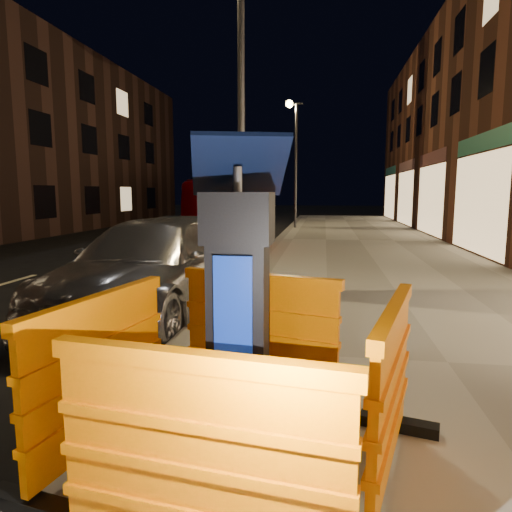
# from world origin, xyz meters

# --- Properties ---
(ground_plane) EXTENTS (120.00, 120.00, 0.00)m
(ground_plane) POSITION_xyz_m (0.00, 0.00, 0.00)
(ground_plane) COLOR black
(ground_plane) RESTS_ON ground
(sidewalk) EXTENTS (6.00, 60.00, 0.15)m
(sidewalk) POSITION_xyz_m (3.00, 0.00, 0.07)
(sidewalk) COLOR gray
(sidewalk) RESTS_ON ground
(kerb) EXTENTS (0.30, 60.00, 0.15)m
(kerb) POSITION_xyz_m (0.00, 0.00, 0.07)
(kerb) COLOR slate
(kerb) RESTS_ON ground
(parking_kiosk) EXTENTS (0.76, 0.76, 2.00)m
(parking_kiosk) POSITION_xyz_m (1.15, -2.11, 1.15)
(parking_kiosk) COLOR black
(parking_kiosk) RESTS_ON sidewalk
(barrier_front) EXTENTS (1.50, 0.78, 1.11)m
(barrier_front) POSITION_xyz_m (1.15, -3.06, 0.71)
(barrier_front) COLOR orange
(barrier_front) RESTS_ON sidewalk
(barrier_back) EXTENTS (1.54, 0.96, 1.11)m
(barrier_back) POSITION_xyz_m (1.15, -1.16, 0.71)
(barrier_back) COLOR orange
(barrier_back) RESTS_ON sidewalk
(barrier_kerbside) EXTENTS (0.85, 1.52, 1.11)m
(barrier_kerbside) POSITION_xyz_m (0.20, -2.11, 0.71)
(barrier_kerbside) COLOR orange
(barrier_kerbside) RESTS_ON sidewalk
(barrier_bldgside) EXTENTS (0.94, 1.53, 1.11)m
(barrier_bldgside) POSITION_xyz_m (2.10, -2.11, 0.71)
(barrier_bldgside) COLOR orange
(barrier_bldgside) RESTS_ON sidewalk
(car_silver) EXTENTS (2.38, 5.22, 1.48)m
(car_silver) POSITION_xyz_m (-1.04, 2.07, 0.00)
(car_silver) COLOR #A4A4A8
(car_silver) RESTS_ON ground
(car_red) EXTENTS (1.87, 4.47, 1.44)m
(car_red) POSITION_xyz_m (-1.03, 9.15, 0.00)
(car_red) COLOR #A62011
(car_red) RESTS_ON ground
(bus_doubledecker) EXTENTS (3.19, 9.66, 2.64)m
(bus_doubledecker) POSITION_xyz_m (-4.72, 21.79, 0.00)
(bus_doubledecker) COLOR #850106
(bus_doubledecker) RESTS_ON ground
(street_lamp_mid) EXTENTS (0.12, 0.12, 6.00)m
(street_lamp_mid) POSITION_xyz_m (0.25, 3.00, 3.15)
(street_lamp_mid) COLOR #3F3F44
(street_lamp_mid) RESTS_ON sidewalk
(street_lamp_far) EXTENTS (0.12, 0.12, 6.00)m
(street_lamp_far) POSITION_xyz_m (0.25, 18.00, 3.15)
(street_lamp_far) COLOR #3F3F44
(street_lamp_far) RESTS_ON sidewalk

